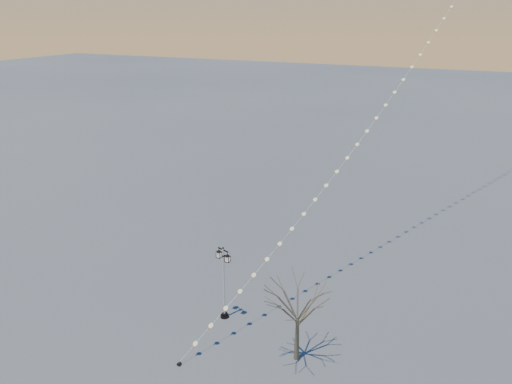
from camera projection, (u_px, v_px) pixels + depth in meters
The scene contains 4 objects.
ground at pixel (186, 352), 27.09m from camera, with size 300.00×300.00×0.00m, color #515353.
street_lamp at pixel (224, 279), 29.35m from camera, with size 1.08×0.65×4.45m.
bare_tree at pixel (298, 305), 25.54m from camera, with size 2.71×2.71×4.50m.
kite_train at pixel (406, 49), 35.75m from camera, with size 12.97×40.28×28.72m.
Camera 1 is at (13.15, -19.03, 16.78)m, focal length 36.62 mm.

